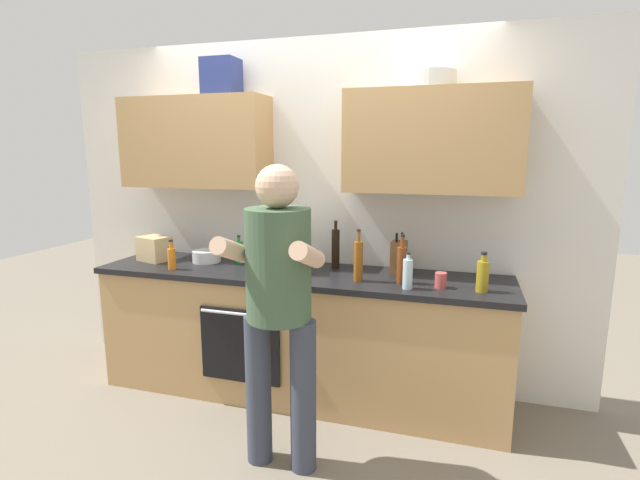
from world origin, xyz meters
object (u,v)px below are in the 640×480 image
(bottle_syrup, at_px, (358,260))
(bottle_soy, at_px, (336,248))
(bottle_soda, at_px, (239,252))
(bottle_vinegar, at_px, (402,264))
(person_standing, at_px, (279,296))
(bottle_juice, at_px, (172,258))
(bottle_water, at_px, (408,274))
(grocery_bag_bread, at_px, (155,249))
(cup_ceramic, at_px, (441,280))
(mixing_bowl, at_px, (207,256))
(bottle_oil, at_px, (483,275))
(knife_block, at_px, (399,257))
(grocery_bag_rice, at_px, (295,258))

(bottle_syrup, xyz_separation_m, bottle_soy, (-0.23, 0.29, 0.01))
(bottle_soda, bearing_deg, bottle_vinegar, -9.56)
(person_standing, bearing_deg, bottle_juice, 150.55)
(bottle_soy, height_order, bottle_juice, bottle_soy)
(bottle_water, relative_size, grocery_bag_bread, 1.00)
(cup_ceramic, height_order, mixing_bowl, cup_ceramic)
(grocery_bag_bread, bearing_deg, mixing_bowl, 10.46)
(bottle_water, distance_m, mixing_bowl, 1.54)
(bottle_oil, relative_size, bottle_juice, 1.14)
(bottle_water, height_order, bottle_vinegar, bottle_vinegar)
(mixing_bowl, bearing_deg, knife_block, 2.73)
(bottle_soy, distance_m, knife_block, 0.45)
(bottle_water, height_order, mixing_bowl, bottle_water)
(bottle_soda, distance_m, cup_ceramic, 1.48)
(bottle_juice, relative_size, knife_block, 0.75)
(bottle_soda, xyz_separation_m, bottle_water, (1.27, -0.32, 0.01))
(grocery_bag_bread, bearing_deg, bottle_oil, -3.43)
(bottle_soy, relative_size, grocery_bag_rice, 1.66)
(bottle_water, relative_size, bottle_juice, 1.06)
(grocery_bag_bread, bearing_deg, bottle_juice, -35.15)
(bottle_soda, height_order, bottle_vinegar, bottle_vinegar)
(person_standing, distance_m, grocery_bag_rice, 0.77)
(bottle_soy, relative_size, grocery_bag_bread, 1.51)
(person_standing, xyz_separation_m, bottle_syrup, (0.28, 0.66, 0.06))
(cup_ceramic, height_order, grocery_bag_rice, grocery_bag_rice)
(bottle_water, bearing_deg, grocery_bag_bread, 173.83)
(person_standing, height_order, grocery_bag_bread, person_standing)
(mixing_bowl, bearing_deg, bottle_syrup, -9.30)
(bottle_soda, relative_size, bottle_oil, 0.86)
(cup_ceramic, relative_size, grocery_bag_bread, 0.42)
(bottle_soy, bearing_deg, bottle_water, -34.50)
(bottle_soda, xyz_separation_m, cup_ceramic, (1.46, -0.24, -0.04))
(bottle_syrup, distance_m, bottle_vinegar, 0.27)
(bottle_syrup, bearing_deg, cup_ceramic, -0.26)
(person_standing, bearing_deg, grocery_bag_bread, 149.27)
(knife_block, height_order, grocery_bag_bread, knife_block)
(bottle_soy, relative_size, knife_block, 1.21)
(bottle_soy, bearing_deg, bottle_oil, -17.64)
(bottle_syrup, distance_m, cup_ceramic, 0.52)
(bottle_soda, distance_m, grocery_bag_bread, 0.66)
(grocery_bag_rice, bearing_deg, bottle_soy, 41.56)
(bottle_soy, bearing_deg, grocery_bag_bread, -172.95)
(bottle_oil, bearing_deg, bottle_soy, 162.36)
(cup_ceramic, distance_m, mixing_bowl, 1.72)
(bottle_juice, relative_size, cup_ceramic, 2.24)
(bottle_vinegar, relative_size, cup_ceramic, 3.30)
(mixing_bowl, bearing_deg, bottle_soy, 5.64)
(bottle_soy, bearing_deg, bottle_soda, -175.46)
(bottle_soda, relative_size, grocery_bag_rice, 1.02)
(grocery_bag_bread, bearing_deg, knife_block, 4.44)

